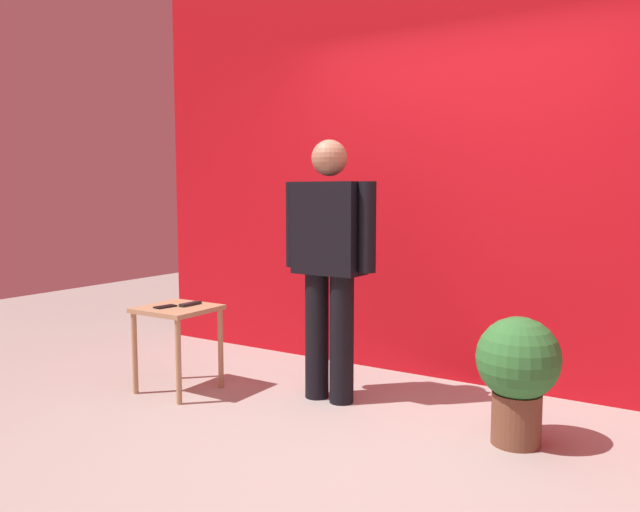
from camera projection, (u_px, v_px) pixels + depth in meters
The scene contains 7 objects.
ground_plane at pixel (360, 453), 3.23m from camera, with size 12.00×12.00×0.00m, color #9E9991.
back_wall_red at pixel (466, 149), 4.33m from camera, with size 5.41×0.12×3.26m, color red.
standing_person at pixel (329, 257), 3.97m from camera, with size 0.65×0.24×1.66m.
side_table at pixel (178, 322), 4.20m from camera, with size 0.46×0.46×0.58m.
cell_phone at pixel (165, 307), 4.16m from camera, with size 0.07×0.14×0.01m, color black.
tv_remote at pixel (190, 304), 4.23m from camera, with size 0.04×0.17×0.02m, color black.
potted_plant at pixel (518, 369), 3.31m from camera, with size 0.44×0.44×0.69m.
Camera 1 is at (1.48, -2.74, 1.34)m, focal length 35.21 mm.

